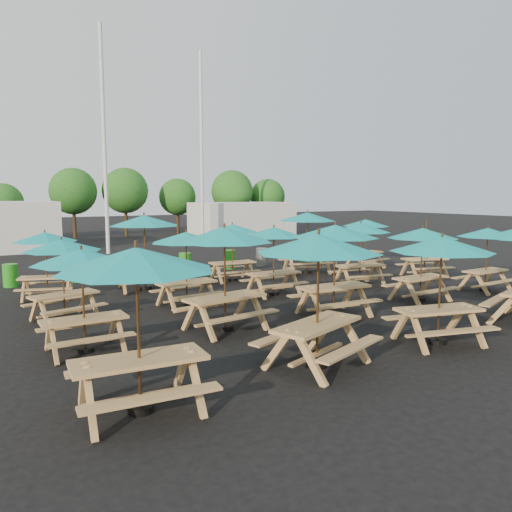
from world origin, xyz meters
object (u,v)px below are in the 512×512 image
picnic_unit_13 (422,237)px  picnic_unit_3 (45,241)px  waste_bin_3 (230,259)px  waste_bin_5 (306,253)px  picnic_unit_11 (232,231)px  waste_bin_4 (262,257)px  picnic_unit_8 (442,250)px  picnic_unit_10 (274,236)px  waste_bin_0 (10,275)px  picnic_unit_15 (307,220)px  picnic_unit_17 (488,236)px  picnic_unit_14 (361,231)px  picnic_unit_0 (136,268)px  picnic_unit_18 (425,254)px  picnic_unit_19 (366,226)px  picnic_unit_6 (186,241)px  waste_bin_1 (73,271)px  picnic_unit_7 (144,225)px  picnic_unit_1 (82,262)px  waste_bin_2 (185,263)px  picnic_unit_4 (318,251)px  picnic_unit_2 (62,250)px  picnic_unit_9 (335,236)px  picnic_unit_5 (225,240)px

picnic_unit_13 → picnic_unit_3: bearing=146.5°
waste_bin_3 → waste_bin_5: same height
picnic_unit_11 → waste_bin_4: bearing=47.8°
picnic_unit_8 → picnic_unit_10: picnic_unit_8 is taller
waste_bin_3 → waste_bin_0: bearing=179.7°
picnic_unit_15 → picnic_unit_17: size_ratio=1.33×
waste_bin_3 → picnic_unit_17: bearing=-60.0°
picnic_unit_14 → picnic_unit_0: bearing=-137.4°
picnic_unit_18 → picnic_unit_19: bearing=114.4°
picnic_unit_6 → waste_bin_3: size_ratio=2.73×
picnic_unit_11 → waste_bin_1: 6.06m
picnic_unit_3 → picnic_unit_7: bearing=16.2°
picnic_unit_1 → picnic_unit_8: (6.74, -3.26, 0.17)m
picnic_unit_10 → waste_bin_2: picnic_unit_10 is taller
picnic_unit_11 → picnic_unit_18: bearing=-19.2°
picnic_unit_1 → waste_bin_1: (1.33, 8.68, -1.47)m
picnic_unit_4 → picnic_unit_2: bearing=100.3°
picnic_unit_13 → waste_bin_1: (-8.50, 8.71, -1.54)m
picnic_unit_9 → picnic_unit_18: 7.84m
picnic_unit_6 → picnic_unit_18: 10.07m
picnic_unit_1 → waste_bin_5: picnic_unit_1 is taller
picnic_unit_7 → picnic_unit_3: bearing=-173.8°
picnic_unit_0 → waste_bin_3: bearing=61.0°
picnic_unit_11 → picnic_unit_13: 6.85m
picnic_unit_0 → picnic_unit_1: (-0.12, 3.36, -0.30)m
picnic_unit_11 → waste_bin_4: size_ratio=2.66×
picnic_unit_0 → waste_bin_4: 15.39m
picnic_unit_17 → waste_bin_4: (-3.47, 8.78, -1.45)m
picnic_unit_2 → picnic_unit_17: picnic_unit_17 is taller
picnic_unit_13 → waste_bin_4: size_ratio=2.78×
picnic_unit_15 → picnic_unit_9: bearing=-104.9°
picnic_unit_3 → waste_bin_4: 9.85m
picnic_unit_14 → picnic_unit_19: (2.99, 3.00, -0.06)m
picnic_unit_1 → waste_bin_3: picnic_unit_1 is taller
picnic_unit_0 → picnic_unit_4: picnic_unit_4 is taller
picnic_unit_6 → picnic_unit_19: picnic_unit_6 is taller
picnic_unit_19 → waste_bin_3: (-5.13, 2.91, -1.47)m
picnic_unit_3 → picnic_unit_5: bearing=-44.5°
picnic_unit_4 → picnic_unit_19: bearing=23.7°
picnic_unit_7 → picnic_unit_11: size_ratio=1.24×
picnic_unit_6 → picnic_unit_11: bearing=39.0°
picnic_unit_8 → picnic_unit_6: bearing=131.9°
picnic_unit_15 → waste_bin_3: bearing=144.2°
picnic_unit_8 → waste_bin_3: (1.12, 12.03, -1.64)m
picnic_unit_19 → picnic_unit_1: bearing=-164.0°
picnic_unit_13 → picnic_unit_19: 6.68m
picnic_unit_1 → picnic_unit_17: size_ratio=1.01×
picnic_unit_5 → picnic_unit_10: 4.41m
picnic_unit_15 → waste_bin_4: size_ratio=3.53×
picnic_unit_4 → picnic_unit_6: size_ratio=1.36×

